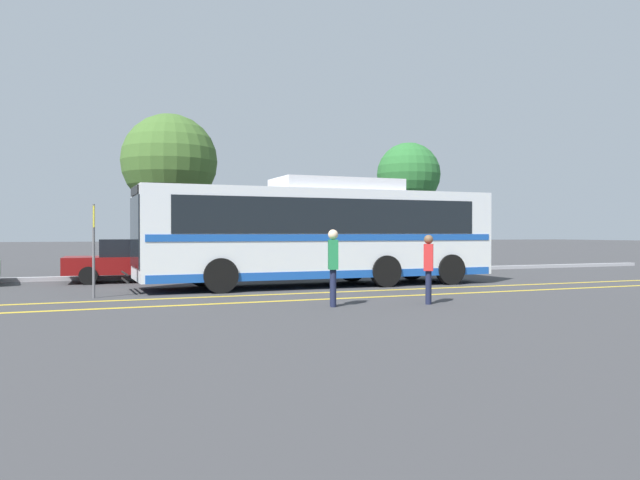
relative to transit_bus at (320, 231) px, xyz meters
name	(u,v)px	position (x,y,z in m)	size (l,w,h in m)	color
ground_plane	(348,284)	(1.06, 0.19, -1.76)	(220.00, 220.00, 0.00)	#38383A
lane_strip_0	(348,292)	(-0.02, -2.20, -1.76)	(0.20, 31.50, 0.01)	gold
lane_strip_1	(374,297)	(-0.02, -3.85, -1.76)	(0.20, 31.50, 0.01)	gold
curb_strip	(270,273)	(-0.02, 5.39, -1.68)	(39.50, 0.36, 0.15)	#99999E
transit_bus	(320,231)	(0.00, 0.00, 0.00)	(11.84, 2.83, 3.45)	silver
parked_car_1	(131,261)	(-5.54, 4.01, -1.02)	(4.59, 2.29, 1.49)	maroon
parked_car_2	(291,257)	(0.44, 4.18, -0.99)	(4.39, 2.19, 1.55)	black
pedestrian_0	(429,265)	(0.47, -5.77, -0.82)	(0.42, 0.47, 1.66)	#191E38
pedestrian_1	(333,262)	(-1.87, -5.40, -0.73)	(0.35, 0.47, 1.79)	#191E38
bus_stop_sign	(94,239)	(-6.94, -1.34, -0.21)	(0.07, 0.40, 2.46)	#59595E
tree_0	(169,162)	(-3.61, 7.98, 2.93)	(3.98, 3.98, 6.69)	#513823
tree_1	(409,175)	(8.01, 8.21, 2.81)	(3.12, 3.12, 6.15)	#513823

